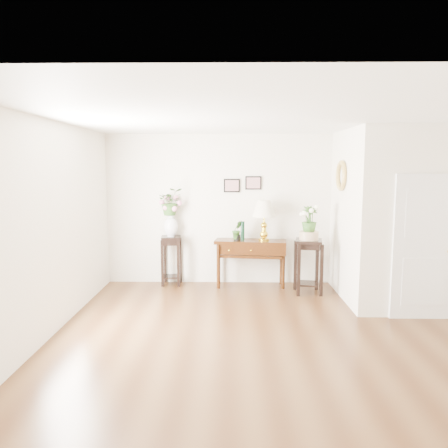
{
  "coord_description": "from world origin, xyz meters",
  "views": [
    {
      "loc": [
        -0.67,
        -5.41,
        2.19
      ],
      "look_at": [
        -0.77,
        1.3,
        1.31
      ],
      "focal_mm": 35.0,
      "sensor_mm": 36.0,
      "label": 1
    }
  ],
  "objects_px": {
    "console_table": "(250,263)",
    "plant_stand_b": "(308,266)",
    "table_lamp": "(264,221)",
    "plant_stand_a": "(172,261)"
  },
  "relations": [
    {
      "from": "plant_stand_a",
      "to": "plant_stand_b",
      "type": "bearing_deg",
      "value": -11.91
    },
    {
      "from": "table_lamp",
      "to": "plant_stand_b",
      "type": "bearing_deg",
      "value": -29.1
    },
    {
      "from": "table_lamp",
      "to": "plant_stand_b",
      "type": "xyz_separation_m",
      "value": [
        0.75,
        -0.41,
        -0.74
      ]
    },
    {
      "from": "console_table",
      "to": "table_lamp",
      "type": "bearing_deg",
      "value": 7.27
    },
    {
      "from": "table_lamp",
      "to": "plant_stand_b",
      "type": "relative_size",
      "value": 0.79
    },
    {
      "from": "console_table",
      "to": "table_lamp",
      "type": "relative_size",
      "value": 1.74
    },
    {
      "from": "table_lamp",
      "to": "plant_stand_a",
      "type": "distance_m",
      "value": 1.87
    },
    {
      "from": "console_table",
      "to": "plant_stand_b",
      "type": "relative_size",
      "value": 1.37
    },
    {
      "from": "console_table",
      "to": "plant_stand_a",
      "type": "bearing_deg",
      "value": -176.76
    },
    {
      "from": "console_table",
      "to": "plant_stand_b",
      "type": "xyz_separation_m",
      "value": [
        0.99,
        -0.41,
        0.04
      ]
    }
  ]
}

